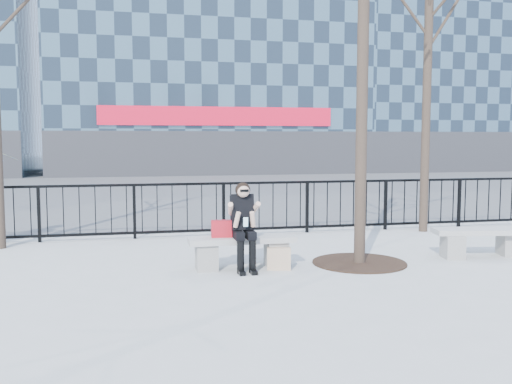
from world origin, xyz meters
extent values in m
plane|color=#A2A39E|center=(0.00, 0.00, 0.00)|extent=(120.00, 120.00, 0.00)
cube|color=#474747|center=(0.00, 15.00, 0.00)|extent=(60.00, 23.00, 0.01)
cube|color=black|center=(0.00, 3.00, 1.08)|extent=(14.00, 0.05, 0.05)
cube|color=black|center=(0.00, 3.00, 0.12)|extent=(14.00, 0.05, 0.05)
cube|color=#2D2D30|center=(3.00, 21.96, 1.20)|extent=(18.00, 0.08, 2.40)
cube|color=red|center=(3.00, 21.90, 3.20)|extent=(12.60, 0.12, 1.00)
cube|color=#496774|center=(20.00, 27.00, 10.00)|extent=(16.00, 10.00, 20.00)
cube|color=#2D2D30|center=(20.00, 21.96, 1.20)|extent=(16.00, 0.08, 2.40)
cylinder|color=black|center=(1.90, -0.10, 3.75)|extent=(0.18, 0.18, 7.50)
cylinder|color=black|center=(4.50, 2.60, 3.50)|extent=(0.18, 0.18, 7.00)
cylinder|color=black|center=(1.90, -0.10, 0.01)|extent=(1.50, 1.50, 0.02)
cube|color=slate|center=(-0.55, 0.00, 0.20)|extent=(0.32, 0.38, 0.40)
cube|color=slate|center=(0.55, 0.00, 0.20)|extent=(0.32, 0.38, 0.40)
cube|color=gray|center=(0.00, 0.00, 0.45)|extent=(1.65, 0.46, 0.09)
cube|color=slate|center=(3.59, -0.04, 0.20)|extent=(0.31, 0.37, 0.39)
cube|color=slate|center=(4.67, -0.04, 0.20)|extent=(0.31, 0.37, 0.39)
cube|color=gray|center=(4.13, -0.04, 0.43)|extent=(1.61, 0.45, 0.09)
cube|color=#AC1520|center=(-0.31, 0.02, 0.62)|extent=(0.33, 0.17, 0.26)
cube|color=#D0B293|center=(0.53, -0.25, 0.17)|extent=(0.38, 0.21, 0.34)
camera|label=1|loc=(-1.65, -8.53, 2.00)|focal=40.00mm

